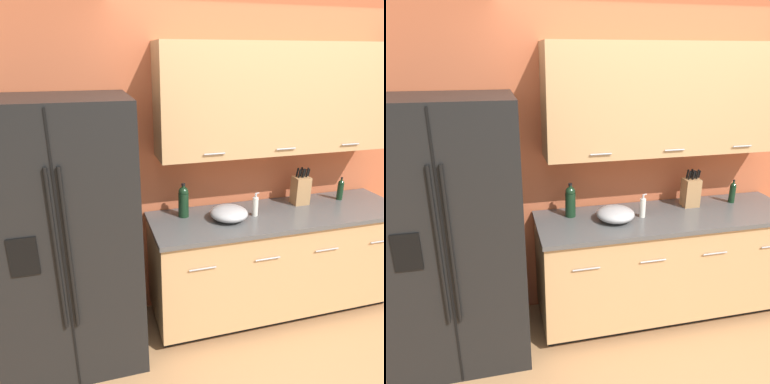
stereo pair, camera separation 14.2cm
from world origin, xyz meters
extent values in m
cube|color=#BC5B38|center=(0.00, 1.28, 1.30)|extent=(10.00, 0.05, 2.60)
cube|color=tan|center=(0.01, 1.10, 1.81)|extent=(1.93, 0.32, 0.83)
cylinder|color=#99999E|center=(-0.57, 0.93, 1.46)|extent=(0.16, 0.01, 0.01)
cylinder|color=#99999E|center=(0.01, 0.93, 1.46)|extent=(0.16, 0.01, 0.01)
cylinder|color=#99999E|center=(0.59, 0.93, 1.46)|extent=(0.16, 0.01, 0.01)
cube|color=black|center=(0.01, 0.98, 0.04)|extent=(2.07, 0.54, 0.09)
cube|color=tan|center=(0.01, 0.94, 0.49)|extent=(2.11, 0.62, 0.80)
cube|color=#4C4C4C|center=(0.01, 0.93, 0.91)|extent=(2.13, 0.64, 0.03)
cylinder|color=#99999E|center=(-0.75, 0.62, 0.71)|extent=(0.20, 0.01, 0.01)
cylinder|color=#99999E|center=(-0.24, 0.62, 0.71)|extent=(0.20, 0.01, 0.01)
cylinder|color=#99999E|center=(0.26, 0.62, 0.71)|extent=(0.20, 0.01, 0.01)
cylinder|color=#99999E|center=(0.77, 0.62, 0.71)|extent=(0.20, 0.01, 0.01)
cube|color=black|center=(-1.65, 0.88, 0.95)|extent=(0.95, 0.74, 1.90)
cube|color=black|center=(-1.65, 0.51, 0.95)|extent=(0.01, 0.01, 1.86)
cylinder|color=black|center=(-1.69, 0.49, 1.04)|extent=(0.02, 0.02, 1.04)
cylinder|color=black|center=(-1.62, 0.49, 1.04)|extent=(0.02, 0.02, 1.04)
cube|color=black|center=(-1.87, 0.50, 1.04)|extent=(0.16, 0.01, 0.24)
cube|color=#A87A4C|center=(0.26, 1.07, 1.05)|extent=(0.13, 0.11, 0.24)
cylinder|color=black|center=(0.23, 1.08, 1.21)|extent=(0.02, 0.03, 0.08)
cylinder|color=black|center=(0.23, 1.05, 1.21)|extent=(0.01, 0.03, 0.08)
cylinder|color=black|center=(0.26, 1.08, 1.21)|extent=(0.02, 0.03, 0.08)
cylinder|color=black|center=(0.26, 1.05, 1.21)|extent=(0.02, 0.04, 0.08)
cylinder|color=black|center=(0.30, 1.08, 1.20)|extent=(0.02, 0.03, 0.07)
cylinder|color=black|center=(0.30, 1.05, 1.21)|extent=(0.02, 0.03, 0.09)
cylinder|color=black|center=(0.34, 1.08, 1.20)|extent=(0.01, 0.03, 0.06)
cylinder|color=black|center=(-0.77, 1.07, 1.02)|extent=(0.08, 0.08, 0.19)
sphere|color=black|center=(-0.77, 1.07, 1.14)|extent=(0.08, 0.08, 0.08)
cylinder|color=black|center=(-0.77, 1.07, 1.15)|extent=(0.03, 0.03, 0.07)
cylinder|color=black|center=(-0.77, 1.07, 1.20)|extent=(0.03, 0.03, 0.02)
cylinder|color=silver|center=(-0.22, 0.93, 1.00)|extent=(0.05, 0.05, 0.15)
cylinder|color=#B2B2B5|center=(-0.22, 0.93, 1.10)|extent=(0.02, 0.02, 0.04)
cylinder|color=#B2B2B5|center=(-0.20, 0.93, 1.12)|extent=(0.03, 0.01, 0.01)
cylinder|color=black|center=(0.66, 1.06, 1.00)|extent=(0.05, 0.05, 0.14)
sphere|color=black|center=(0.66, 1.06, 1.08)|extent=(0.05, 0.05, 0.05)
cylinder|color=black|center=(0.66, 1.06, 1.10)|extent=(0.02, 0.02, 0.05)
cylinder|color=black|center=(0.66, 1.06, 1.13)|extent=(0.02, 0.02, 0.01)
ellipsoid|color=#A3A3A5|center=(-0.45, 0.91, 0.98)|extent=(0.29, 0.29, 0.11)
camera|label=1|loc=(-1.45, -1.57, 2.13)|focal=35.00mm
camera|label=2|loc=(-1.32, -1.61, 2.13)|focal=35.00mm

